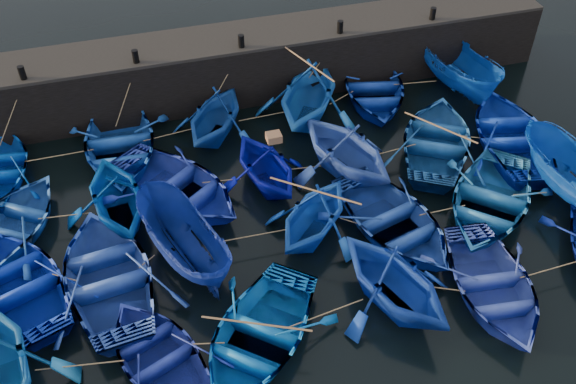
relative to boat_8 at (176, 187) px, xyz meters
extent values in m
plane|color=black|center=(3.54, -4.62, -0.56)|extent=(120.00, 120.00, 0.00)
cube|color=black|center=(3.54, 5.88, 0.69)|extent=(26.00, 2.50, 2.50)
cube|color=black|center=(3.54, 5.88, 2.00)|extent=(26.00, 2.50, 0.12)
cylinder|color=black|center=(-4.46, 4.98, 2.31)|extent=(0.24, 0.24, 0.50)
cylinder|color=black|center=(-0.46, 4.98, 2.31)|extent=(0.24, 0.24, 0.50)
cylinder|color=black|center=(3.54, 4.98, 2.31)|extent=(0.24, 0.24, 0.50)
cylinder|color=black|center=(7.54, 4.98, 2.31)|extent=(0.24, 0.24, 0.50)
cylinder|color=black|center=(11.54, 4.98, 2.31)|extent=(0.24, 0.24, 0.50)
imported|color=#1244A4|center=(-1.67, 2.90, 0.01)|extent=(4.24, 5.70, 1.14)
imported|color=#1144A0|center=(1.99, 3.13, 0.46)|extent=(4.95, 5.09, 2.04)
imported|color=blue|center=(5.70, 3.20, 0.70)|extent=(6.03, 6.23, 2.51)
imported|color=navy|center=(8.70, 3.80, -0.02)|extent=(4.77, 5.86, 1.07)
imported|color=#093E99|center=(12.30, 3.56, 0.43)|extent=(2.54, 5.33, 1.98)
imported|color=#184892|center=(-5.41, -0.25, -0.06)|extent=(5.49, 5.89, 1.00)
imported|color=#003E94|center=(-1.94, -0.44, 0.52)|extent=(4.06, 4.53, 2.15)
imported|color=#1C30A9|center=(0.00, 0.00, 0.00)|extent=(6.28, 6.61, 1.12)
imported|color=#000688|center=(3.11, -0.16, 0.42)|extent=(3.94, 4.33, 1.95)
imported|color=#2D50B4|center=(5.98, -0.29, 0.61)|extent=(5.17, 5.52, 2.33)
imported|color=navy|center=(9.71, -0.08, -0.01)|extent=(5.96, 6.49, 1.10)
imported|color=#0A2CAA|center=(12.50, -0.58, 0.01)|extent=(5.06, 6.25, 1.14)
imported|color=#0623A8|center=(-5.01, -2.77, -0.06)|extent=(4.91, 5.73, 1.00)
imported|color=#2345AE|center=(-2.52, -3.24, 0.01)|extent=(4.50, 5.85, 1.13)
imported|color=navy|center=(-0.22, -2.86, 0.33)|extent=(3.17, 4.89, 1.77)
imported|color=blue|center=(3.96, -2.94, 0.42)|extent=(4.90, 4.89, 1.96)
imported|color=#1B419E|center=(6.46, -3.53, -0.03)|extent=(4.89, 5.91, 1.06)
imported|color=#1A61A2|center=(9.91, -3.52, -0.01)|extent=(6.35, 6.44, 1.09)
imported|color=#073FA3|center=(12.85, -3.72, 0.38)|extent=(2.66, 5.08, 1.87)
imported|color=navy|center=(-1.46, -6.34, -0.12)|extent=(4.36, 5.02, 0.87)
imported|color=blue|center=(1.18, -6.54, -0.04)|extent=(5.92, 6.07, 1.03)
imported|color=#0F35A4|center=(5.28, -6.21, 0.54)|extent=(4.84, 5.17, 2.20)
imported|color=blue|center=(8.21, -6.76, -0.06)|extent=(3.97, 5.16, 0.99)
cube|color=brown|center=(3.41, -0.16, 1.53)|extent=(0.49, 0.43, 0.27)
cylinder|color=tan|center=(-3.76, 2.88, -0.01)|extent=(2.38, 0.06, 0.04)
cylinder|color=tan|center=(0.16, 3.01, -0.01)|extent=(1.86, 0.27, 0.04)
cylinder|color=tan|center=(3.84, 3.17, -0.01)|extent=(1.91, 0.11, 0.04)
cylinder|color=tan|center=(7.20, 3.50, -0.01)|extent=(1.22, 0.63, 0.04)
cylinder|color=tan|center=(10.50, 3.68, -0.01)|extent=(1.80, 0.28, 0.04)
cylinder|color=tan|center=(-3.67, -0.34, -0.01)|extent=(1.67, 0.23, 0.04)
cylinder|color=tan|center=(-0.97, -0.22, -0.01)|extent=(0.17, 0.45, 0.04)
cylinder|color=tan|center=(1.56, -0.08, -0.01)|extent=(1.32, 0.20, 0.04)
cylinder|color=tan|center=(4.55, -0.23, -0.01)|extent=(1.07, 0.16, 0.04)
cylinder|color=tan|center=(7.85, -0.19, -0.01)|extent=(1.92, 0.24, 0.04)
cylinder|color=tan|center=(11.10, -0.33, -0.01)|extent=(1.01, 0.53, 0.04)
cylinder|color=tan|center=(-3.76, -3.01, -0.01)|extent=(0.72, 0.49, 0.04)
cylinder|color=tan|center=(-1.37, -3.05, -0.01)|extent=(0.52, 0.40, 0.04)
cylinder|color=tan|center=(1.87, -2.90, -0.01)|extent=(2.37, 0.11, 0.04)
cylinder|color=tan|center=(5.21, -3.23, -0.01)|extent=(0.73, 0.61, 0.04)
cylinder|color=tan|center=(8.19, -3.52, -0.01)|extent=(1.64, 0.04, 0.04)
cylinder|color=tan|center=(11.38, -3.62, -0.01)|extent=(1.14, 0.23, 0.04)
cylinder|color=tan|center=(-3.49, -6.16, -0.01)|extent=(2.25, 0.39, 0.04)
cylinder|color=tan|center=(-0.14, -6.44, -0.01)|extent=(0.85, 0.23, 0.04)
cylinder|color=tan|center=(3.23, -6.37, -0.01)|extent=(2.30, 0.36, 0.04)
cylinder|color=tan|center=(6.75, -6.48, -0.01)|extent=(1.15, 0.58, 0.04)
cylinder|color=tan|center=(10.22, -6.71, -0.01)|extent=(2.21, 0.13, 0.04)
cylinder|color=tan|center=(-5.16, 4.47, 1.03)|extent=(1.43, 0.85, 2.09)
cylinder|color=tan|center=(-1.06, 4.49, 1.03)|extent=(1.25, 0.83, 2.09)
cylinder|color=tan|center=(2.77, 4.60, 1.03)|extent=(1.59, 0.59, 2.09)
cylinder|color=tan|center=(6.62, 4.64, 1.03)|extent=(1.88, 0.51, 2.09)
cylinder|color=tan|center=(8.12, 4.94, 1.03)|extent=(1.20, 0.17, 2.09)
cylinder|color=tan|center=(11.92, 4.82, 1.03)|extent=(0.80, 0.15, 2.08)
cylinder|color=#99724C|center=(5.70, 3.20, 1.98)|extent=(1.08, 2.84, 0.06)
cylinder|color=#99724C|center=(9.71, -0.08, 0.57)|extent=(1.77, 2.49, 0.06)
cylinder|color=#99724C|center=(3.96, -2.94, 1.43)|extent=(2.34, 1.97, 0.06)
cylinder|color=#99724C|center=(1.18, -6.54, 0.50)|extent=(2.74, 1.32, 0.06)
camera|label=1|loc=(-0.85, -16.53, 14.61)|focal=40.00mm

